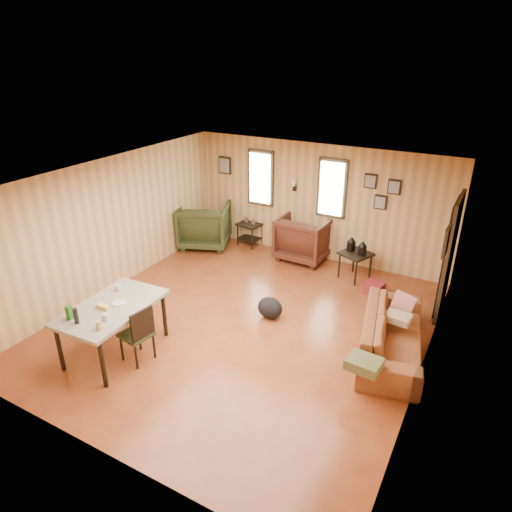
{
  "coord_description": "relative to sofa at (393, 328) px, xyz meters",
  "views": [
    {
      "loc": [
        3.21,
        -5.41,
        4.12
      ],
      "look_at": [
        0.0,
        0.4,
        1.05
      ],
      "focal_mm": 32.0,
      "sensor_mm": 36.0,
      "label": 1
    }
  ],
  "objects": [
    {
      "name": "room",
      "position": [
        -2.1,
        -0.12,
        0.79
      ],
      "size": [
        5.54,
        6.04,
        2.44
      ],
      "color": "brown",
      "rests_on": "ground"
    },
    {
      "name": "sofa",
      "position": [
        0.0,
        0.0,
        0.0
      ],
      "size": [
        1.02,
        2.19,
        0.83
      ],
      "primitive_type": "imported",
      "rotation": [
        0.0,
        0.0,
        1.77
      ],
      "color": "brown",
      "rests_on": "ground"
    },
    {
      "name": "recliner_brown",
      "position": [
        -2.42,
        2.38,
        0.1
      ],
      "size": [
        1.03,
        0.96,
        1.03
      ],
      "primitive_type": "imported",
      "rotation": [
        0.0,
        0.0,
        3.12
      ],
      "color": "#452014",
      "rests_on": "ground"
    },
    {
      "name": "recliner_green",
      "position": [
        -4.64,
        1.94,
        0.13
      ],
      "size": [
        1.35,
        1.31,
        1.08
      ],
      "primitive_type": "imported",
      "rotation": [
        0.0,
        0.0,
        -2.75
      ],
      "color": "#2A3216",
      "rests_on": "ground"
    },
    {
      "name": "end_table",
      "position": [
        -3.78,
        2.47,
        -0.06
      ],
      "size": [
        0.56,
        0.52,
        0.63
      ],
      "rotation": [
        0.0,
        0.0,
        -0.16
      ],
      "color": "black",
      "rests_on": "ground"
    },
    {
      "name": "side_table",
      "position": [
        -1.2,
        2.01,
        0.15
      ],
      "size": [
        0.68,
        0.68,
        0.83
      ],
      "rotation": [
        0.0,
        0.0,
        -0.41
      ],
      "color": "black",
      "rests_on": "ground"
    },
    {
      "name": "cooler",
      "position": [
        -0.69,
        1.6,
        -0.29
      ],
      "size": [
        0.37,
        0.29,
        0.24
      ],
      "rotation": [
        0.0,
        0.0,
        -0.17
      ],
      "color": "maroon",
      "rests_on": "ground"
    },
    {
      "name": "backpack",
      "position": [
        -1.98,
        -0.04,
        -0.23
      ],
      "size": [
        0.51,
        0.45,
        0.37
      ],
      "rotation": [
        0.0,
        0.0,
        -0.38
      ],
      "color": "black",
      "rests_on": "ground"
    },
    {
      "name": "sofa_pillows",
      "position": [
        -0.05,
        -0.38,
        0.09
      ],
      "size": [
        0.54,
        1.82,
        0.37
      ],
      "rotation": [
        0.0,
        0.0,
        -0.09
      ],
      "color": "#4A4C2A",
      "rests_on": "sofa"
    },
    {
      "name": "dining_table",
      "position": [
        -3.53,
        -1.97,
        0.3
      ],
      "size": [
        0.99,
        1.57,
        1.0
      ],
      "rotation": [
        0.0,
        0.0,
        0.05
      ],
      "color": "gray",
      "rests_on": "ground"
    },
    {
      "name": "dining_chair",
      "position": [
        -3.07,
        -1.94,
        0.08
      ],
      "size": [
        0.45,
        0.45,
        0.87
      ],
      "rotation": [
        0.0,
        0.0,
        -0.15
      ],
      "color": "#2A3216",
      "rests_on": "ground"
    }
  ]
}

